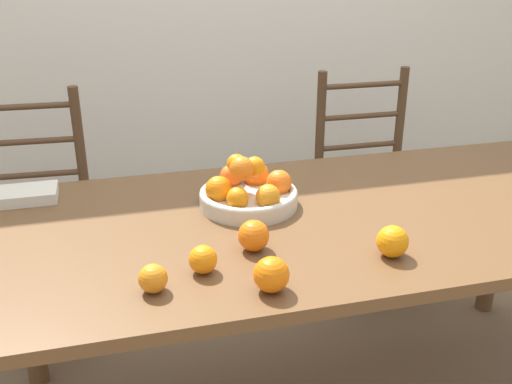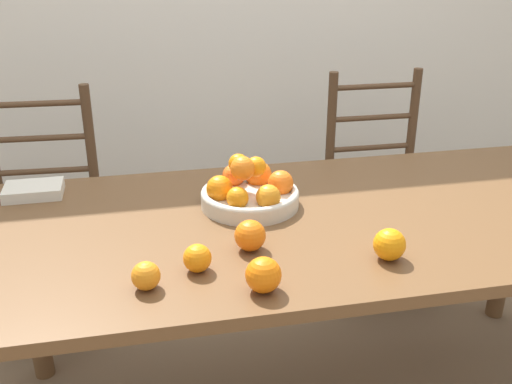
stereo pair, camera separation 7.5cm
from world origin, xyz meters
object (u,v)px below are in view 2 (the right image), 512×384
Objects in this scene: orange_loose_0 at (197,258)px; orange_loose_1 at (389,244)px; chair_left at (44,217)px; orange_loose_3 at (250,235)px; fruit_bowl at (250,191)px; chair_right at (380,188)px; book_stack at (34,190)px; orange_loose_2 at (263,275)px; orange_loose_4 at (146,276)px.

orange_loose_1 reaches higher than orange_loose_0.
orange_loose_3 is at bearing -51.14° from chair_left.
fruit_bowl is 0.28m from orange_loose_3.
chair_right is 1.44m from book_stack.
orange_loose_3 is 0.47× the size of book_stack.
orange_loose_3 is at bearing 87.47° from orange_loose_2.
orange_loose_0 is at bearing -119.77° from fruit_bowl.
fruit_bowl is 3.60× the size of orange_loose_1.
orange_loose_3 is (0.01, 0.20, -0.00)m from orange_loose_2.
chair_right is (0.76, 0.90, -0.31)m from orange_loose_3.
orange_loose_0 is at bearing 23.75° from orange_loose_4.
orange_loose_3 reaches higher than book_stack.
chair_left is (-0.50, 0.97, -0.30)m from orange_loose_0.
book_stack is (0.05, -0.42, 0.28)m from chair_left.
orange_loose_1 is (0.28, -0.39, -0.01)m from fruit_bowl.
orange_loose_3 reaches higher than orange_loose_4.
chair_right is at bearing 17.13° from book_stack.
orange_loose_2 is at bearing -167.08° from orange_loose_1.
fruit_bowl is 0.31× the size of chair_left.
orange_loose_2 reaches higher than orange_loose_1.
chair_right is (1.03, 1.03, -0.30)m from orange_loose_4.
orange_loose_4 is (-0.13, -0.06, -0.00)m from orange_loose_0.
chair_left reaches higher than orange_loose_0.
orange_loose_4 is at bearing -156.25° from orange_loose_0.
fruit_bowl is 3.60× the size of orange_loose_3.
fruit_bowl is at bearing 78.82° from orange_loose_3.
fruit_bowl reaches higher than orange_loose_4.
orange_loose_3 is at bearing -101.18° from fruit_bowl.
orange_loose_1 is 0.09× the size of chair_right.
chair_left reaches higher than orange_loose_2.
orange_loose_3 is 1.15m from chair_left.
chair_right is (0.70, 0.63, -0.31)m from fruit_bowl.
chair_right is at bearing 55.05° from orange_loose_2.
chair_left is at bearing 97.11° from book_stack.
orange_loose_4 reaches higher than book_stack.
fruit_bowl is at bearing 60.23° from orange_loose_0.
fruit_bowl is 4.35× the size of orange_loose_4.
orange_loose_1 is (0.48, -0.04, 0.01)m from orange_loose_0.
chair_right is at bearing 3.09° from chair_left.
orange_loose_2 is 0.20m from orange_loose_3.
orange_loose_2 reaches higher than orange_loose_4.
book_stack is (-0.59, 0.48, -0.02)m from orange_loose_3.
chair_right is (0.90, 0.97, -0.30)m from orange_loose_0.
orange_loose_2 is at bearing -124.09° from chair_right.
orange_loose_3 reaches higher than orange_loose_0.
orange_loose_3 is 1.21× the size of orange_loose_4.
fruit_bowl is at bearing 125.53° from orange_loose_1.
orange_loose_3 is at bearing -129.27° from chair_right.
fruit_bowl is 0.40m from orange_loose_0.
orange_loose_4 is (-0.32, -0.40, -0.01)m from fruit_bowl.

